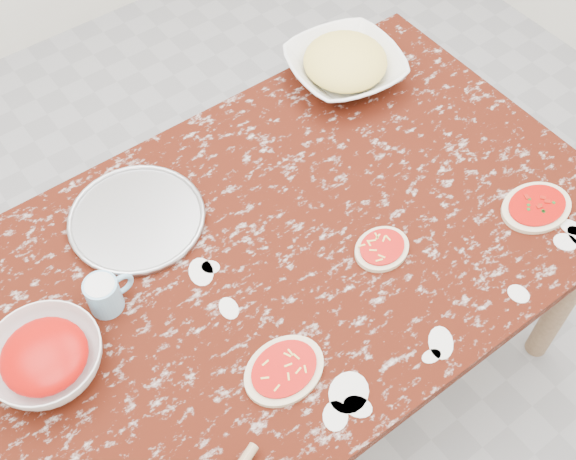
% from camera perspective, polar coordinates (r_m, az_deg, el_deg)
% --- Properties ---
extents(ground, '(4.00, 4.00, 0.00)m').
position_cam_1_polar(ground, '(2.43, 0.00, -11.11)').
color(ground, gray).
extents(worktable, '(1.60, 1.00, 0.75)m').
position_cam_1_polar(worktable, '(1.85, 0.00, -2.42)').
color(worktable, '#340E06').
rests_on(worktable, ground).
extents(pizza_tray, '(0.37, 0.37, 0.01)m').
position_cam_1_polar(pizza_tray, '(1.85, -11.72, 0.81)').
color(pizza_tray, '#B2B2B7').
rests_on(pizza_tray, worktable).
extents(sauce_bowl, '(0.33, 0.33, 0.08)m').
position_cam_1_polar(sauce_bowl, '(1.66, -18.37, -9.57)').
color(sauce_bowl, white).
rests_on(sauce_bowl, worktable).
extents(cheese_bowl, '(0.37, 0.37, 0.08)m').
position_cam_1_polar(cheese_bowl, '(2.14, 4.46, 12.54)').
color(cheese_bowl, white).
rests_on(cheese_bowl, worktable).
extents(flour_mug, '(0.12, 0.08, 0.09)m').
position_cam_1_polar(flour_mug, '(1.69, -14.11, -4.88)').
color(flour_mug, '#81B8DA').
rests_on(flour_mug, worktable).
extents(pizza_left, '(0.20, 0.16, 0.02)m').
position_cam_1_polar(pizza_left, '(1.60, -0.31, -10.89)').
color(pizza_left, beige).
rests_on(pizza_left, worktable).
extents(pizza_mid, '(0.15, 0.13, 0.02)m').
position_cam_1_polar(pizza_mid, '(1.77, 7.34, -1.46)').
color(pizza_mid, beige).
rests_on(pizza_mid, worktable).
extents(pizza_right, '(0.20, 0.16, 0.02)m').
position_cam_1_polar(pizza_right, '(1.93, 18.83, 1.71)').
color(pizza_right, beige).
rests_on(pizza_right, worktable).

